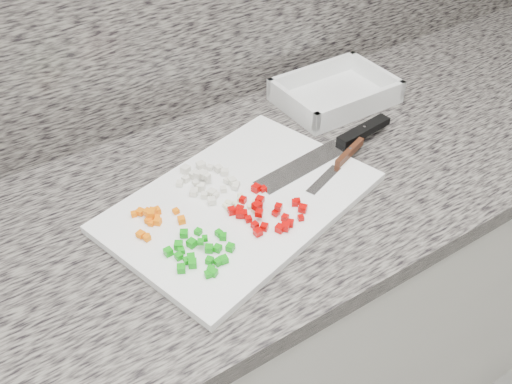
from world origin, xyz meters
TOP-DOWN VIEW (x-y plane):
  - cabinet at (0.00, 1.44)m, footprint 3.92×0.62m
  - countertop at (0.00, 1.44)m, footprint 3.96×0.64m
  - cutting_board at (0.04, 1.40)m, footprint 0.55×0.44m
  - carrot_pile at (-0.12, 1.43)m, footprint 0.09×0.08m
  - onion_pile at (0.01, 1.48)m, footprint 0.11×0.13m
  - green_pepper_pile at (-0.10, 1.32)m, footprint 0.11×0.12m
  - red_pepper_pile at (0.05, 1.34)m, footprint 0.13×0.13m
  - garlic_pile at (0.02, 1.38)m, footprint 0.06×0.06m
  - chef_knife at (0.31, 1.43)m, footprint 0.36×0.08m
  - paring_knife at (0.27, 1.39)m, footprint 0.19×0.08m
  - tray at (0.42, 1.60)m, footprint 0.26×0.19m

SIDE VIEW (x-z plane):
  - cabinet at x=0.00m, z-range 0.00..0.86m
  - countertop at x=0.00m, z-range 0.86..0.90m
  - cutting_board at x=0.04m, z-range 0.90..0.92m
  - tray at x=0.42m, z-range 0.89..0.95m
  - garlic_pile at x=0.02m, z-range 0.92..0.93m
  - chef_knife at x=0.31m, z-range 0.91..0.93m
  - paring_knife at x=0.27m, z-range 0.91..0.93m
  - green_pepper_pile at x=-0.10m, z-range 0.91..0.93m
  - carrot_pile at x=-0.12m, z-range 0.91..0.93m
  - onion_pile at x=0.01m, z-range 0.91..0.94m
  - red_pepper_pile at x=0.05m, z-range 0.91..0.94m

